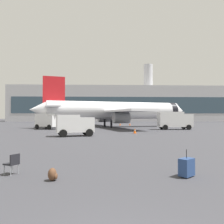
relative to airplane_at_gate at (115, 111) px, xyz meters
name	(u,v)px	position (x,y,z in m)	size (l,w,h in m)	color
airplane_at_gate	(115,111)	(0.00, 0.00, 0.00)	(35.16, 32.07, 10.50)	white
airplane_taxiing	(203,117)	(47.30, 61.45, -1.53)	(20.75, 18.68, 6.10)	silver
service_truck	(48,120)	(-13.13, -7.34, -2.05)	(5.17, 4.62, 2.90)	white
fuel_truck	(174,120)	(10.15, -9.60, -1.88)	(6.01, 2.75, 3.20)	white
cargo_van	(75,124)	(-6.31, -22.67, -2.21)	(4.78, 3.31, 2.60)	white
safety_cone_near	(120,124)	(1.79, 9.47, -3.28)	(0.44, 0.44, 0.77)	#F2590C
safety_cone_mid	(130,124)	(4.41, 9.93, -3.34)	(0.44, 0.44, 0.65)	#F2590C
safety_cone_far	(135,131)	(1.64, -18.56, -3.29)	(0.44, 0.44, 0.74)	#F2590C
rolling_suitcase	(187,167)	(0.40, -41.61, -3.27)	(0.75, 0.72, 1.10)	navy
traveller_backpack	(53,175)	(-4.87, -41.93, -3.42)	(0.36, 0.40, 0.48)	brown
gate_chair	(13,163)	(-6.73, -40.94, -3.16)	(0.65, 0.65, 0.86)	black
terminal_building	(119,104)	(5.35, 63.57, 4.60)	(101.18, 23.95, 28.35)	#B2B2B7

